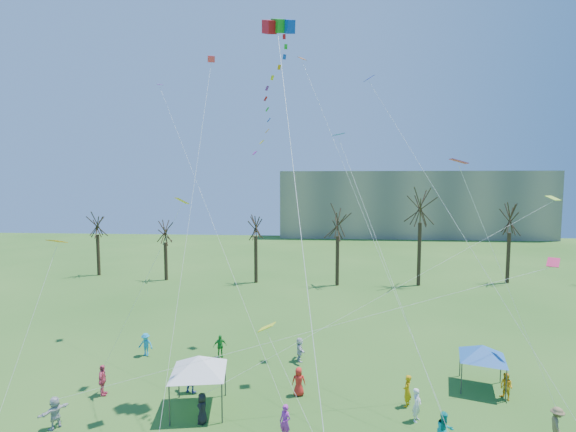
# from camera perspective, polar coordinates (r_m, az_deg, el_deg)

# --- Properties ---
(distant_building) EXTENTS (60.00, 14.00, 15.00)m
(distant_building) POSITION_cam_1_polar(r_m,az_deg,el_deg) (98.03, 17.00, 1.66)
(distant_building) COLOR gray
(distant_building) RESTS_ON ground
(bare_tree_row) EXTENTS (69.28, 8.18, 12.02)m
(bare_tree_row) POSITION_cam_1_polar(r_m,az_deg,el_deg) (50.65, 12.39, -1.37)
(bare_tree_row) COLOR black
(bare_tree_row) RESTS_ON ground
(big_box_kite) EXTENTS (2.55, 8.28, 24.00)m
(big_box_kite) POSITION_cam_1_polar(r_m,az_deg,el_deg) (23.00, -1.74, 16.63)
(big_box_kite) COLOR red
(big_box_kite) RESTS_ON ground
(canopy_tent_white) EXTENTS (4.07, 4.07, 3.10)m
(canopy_tent_white) POSITION_cam_1_polar(r_m,az_deg,el_deg) (23.93, -12.59, -19.84)
(canopy_tent_white) COLOR #3F3F44
(canopy_tent_white) RESTS_ON ground
(canopy_tent_blue) EXTENTS (3.46, 3.46, 2.72)m
(canopy_tent_blue) POSITION_cam_1_polar(r_m,az_deg,el_deg) (28.27, 25.93, -16.96)
(canopy_tent_blue) COLOR #3F3F44
(canopy_tent_blue) RESTS_ON ground
(festival_crowd) EXTENTS (26.00, 15.01, 1.85)m
(festival_crowd) POSITION_cam_1_polar(r_m,az_deg,el_deg) (23.60, -1.03, -24.94)
(festival_crowd) COLOR red
(festival_crowd) RESTS_ON ground
(small_kites_aloft) EXTENTS (27.86, 17.36, 31.83)m
(small_kites_aloft) POSITION_cam_1_polar(r_m,az_deg,el_deg) (23.20, 3.47, 5.50)
(small_kites_aloft) COLOR #FF990D
(small_kites_aloft) RESTS_ON ground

